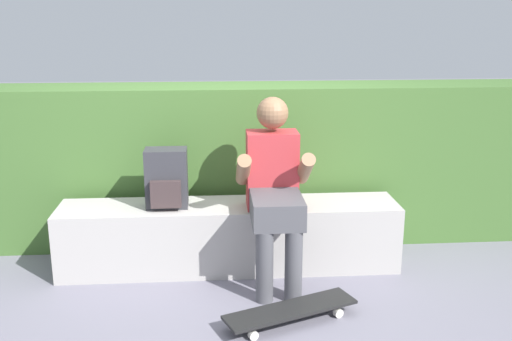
% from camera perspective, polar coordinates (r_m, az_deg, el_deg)
% --- Properties ---
extents(ground_plane, '(24.00, 24.00, 0.00)m').
position_cam_1_polar(ground_plane, '(3.94, -2.37, -11.26)').
color(ground_plane, slate).
extents(bench_main, '(2.34, 0.43, 0.46)m').
position_cam_1_polar(bench_main, '(4.16, -2.57, -6.33)').
color(bench_main, '#ABA6A2').
rests_on(bench_main, ground).
extents(person_skater, '(0.49, 0.62, 1.21)m').
position_cam_1_polar(person_skater, '(3.84, 1.77, -1.41)').
color(person_skater, '#B73338').
rests_on(person_skater, ground).
extents(skateboard_near_person, '(0.82, 0.49, 0.09)m').
position_cam_1_polar(skateboard_near_person, '(3.52, 3.38, -13.30)').
color(skateboard_near_person, black).
rests_on(skateboard_near_person, ground).
extents(backpack_on_bench, '(0.28, 0.23, 0.40)m').
position_cam_1_polar(backpack_on_bench, '(4.02, -8.62, -0.84)').
color(backpack_on_bench, '#333338').
rests_on(backpack_on_bench, bench_main).
extents(hedge_row, '(4.87, 0.53, 1.21)m').
position_cam_1_polar(hedge_row, '(4.63, 2.56, 0.77)').
color(hedge_row, '#41672E').
rests_on(hedge_row, ground).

